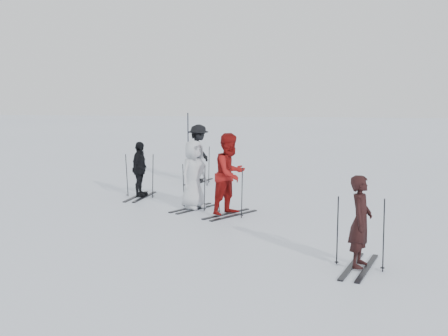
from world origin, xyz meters
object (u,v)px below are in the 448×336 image
Objects in this scene: skier_grey at (194,175)px; skier_red at (230,175)px; skier_uphill_far at (198,154)px; skier_uphill_left at (140,170)px; piste_marker at (188,138)px; skier_near_dark at (360,223)px.

skier_red is at bearing -91.45° from skier_grey.
skier_red is 5.34m from skier_uphill_far.
skier_uphill_left is at bearing 83.72° from skier_grey.
piste_marker is at bearing 29.05° from skier_uphill_far.
skier_red is (-2.91, 3.72, 0.21)m from skier_near_dark.
skier_red reaches higher than skier_uphill_left.
skier_grey is 1.11× the size of skier_uphill_left.
skier_red is 1.13× the size of skier_grey.
skier_uphill_far reaches higher than skier_near_dark.
skier_uphill_far reaches higher than skier_grey.
skier_uphill_left is (-5.89, 5.62, 0.00)m from skier_near_dark.
skier_near_dark is 0.79× the size of skier_red.
skier_grey is at bearing -122.21° from skier_uphill_left.
skier_near_dark is at bearing -131.70° from skier_uphill_left.
skier_uphill_left is (-2.98, 1.90, -0.21)m from skier_red.
skier_near_dark is at bearing -64.52° from piste_marker.
skier_red is at bearing 51.97° from skier_near_dark.
skier_grey is 9.75m from piste_marker.
skier_near_dark is 0.99× the size of skier_uphill_left.
skier_red is 1.26× the size of skier_uphill_left.
piste_marker is (-0.65, 8.10, 0.29)m from skier_uphill_left.
skier_uphill_left is 0.82× the size of skier_uphill_far.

